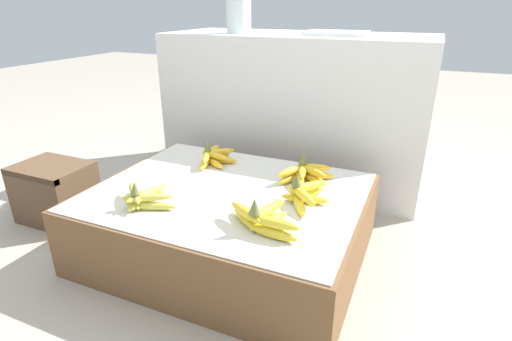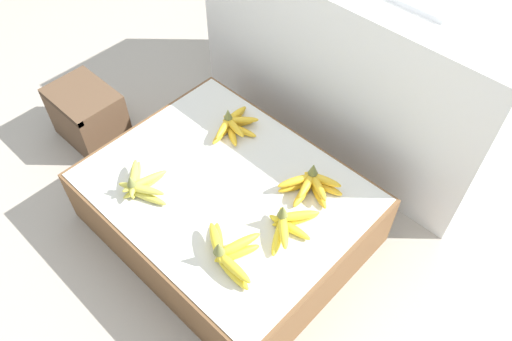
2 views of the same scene
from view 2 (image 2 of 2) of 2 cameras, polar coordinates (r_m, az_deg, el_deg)
name	(u,v)px [view 2 (image 2 of 2)]	position (r m, az deg, el deg)	size (l,w,h in m)	color
ground_plane	(229,227)	(1.89, -3.14, -6.45)	(10.00, 10.00, 0.00)	#A89E8E
display_platform	(227,208)	(1.79, -3.31, -4.29)	(0.92, 0.73, 0.24)	brown
back_vendor_table	(362,57)	(2.05, 12.01, 12.53)	(1.23, 0.51, 0.71)	white
wooden_crate	(88,115)	(2.21, -18.66, 6.05)	(0.29, 0.22, 0.24)	brown
banana_bunch_front_left	(140,185)	(1.70, -13.09, -1.58)	(0.23, 0.17, 0.09)	gold
banana_bunch_front_midleft	(229,253)	(1.50, -3.16, -9.40)	(0.24, 0.17, 0.11)	yellow
banana_bunch_middle_midleft	(288,224)	(1.56, 3.70, -6.11)	(0.16, 0.23, 0.10)	yellow
banana_bunch_back_left	(233,124)	(1.85, -2.62, 5.28)	(0.15, 0.23, 0.09)	gold
banana_bunch_back_midleft	(311,185)	(1.66, 6.28, -1.67)	(0.18, 0.17, 0.10)	gold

